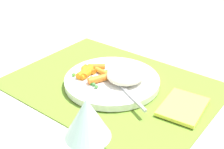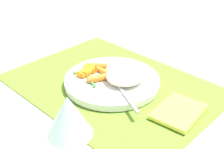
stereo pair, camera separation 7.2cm
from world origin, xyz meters
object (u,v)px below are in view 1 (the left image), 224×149
plate (112,81)px  fork (119,84)px  carrot_portion (92,72)px  rice_mound (126,74)px  napkin (183,107)px  wine_glass (87,121)px

plate → fork: 0.04m
carrot_portion → fork: carrot_portion is taller
rice_mound → carrot_portion: 0.09m
rice_mound → napkin: size_ratio=0.85×
carrot_portion → wine_glass: bearing=130.3°
plate → carrot_portion: 0.05m
carrot_portion → napkin: (-0.23, -0.03, -0.02)m
fork → napkin: 0.16m
carrot_portion → napkin: 0.24m
plate → napkin: (-0.18, -0.01, -0.00)m
napkin → rice_mound: bearing=1.1°
plate → rice_mound: 0.04m
rice_mound → napkin: rice_mound is taller
plate → carrot_portion: bearing=22.2°
plate → carrot_portion: carrot_portion is taller
rice_mound → carrot_portion: (0.08, 0.03, -0.01)m
wine_glass → fork: bearing=-65.3°
fork → napkin: size_ratio=1.60×
wine_glass → rice_mound: bearing=-67.9°
napkin → plate: bearing=4.3°
plate → wine_glass: wine_glass is taller
carrot_portion → wine_glass: 0.29m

